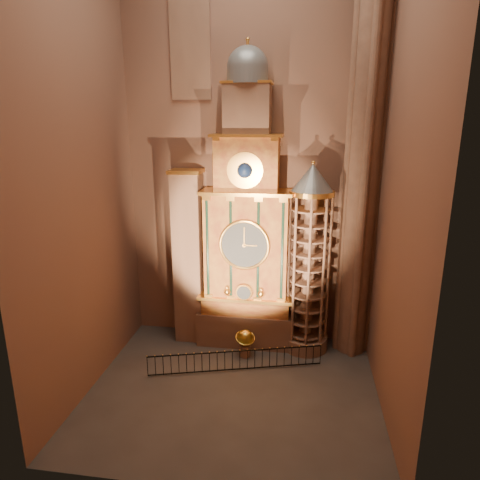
% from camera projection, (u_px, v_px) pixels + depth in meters
% --- Properties ---
extents(floor, '(14.00, 14.00, 0.00)m').
position_uv_depth(floor, '(233.00, 390.00, 21.01)').
color(floor, '#383330').
rests_on(floor, ground).
extents(wall_back, '(22.00, 0.00, 22.00)m').
position_uv_depth(wall_back, '(250.00, 154.00, 23.79)').
color(wall_back, '#845A47').
rests_on(wall_back, floor).
extents(wall_left, '(0.00, 22.00, 22.00)m').
position_uv_depth(wall_left, '(77.00, 162.00, 19.05)').
color(wall_left, '#845A47').
rests_on(wall_left, floor).
extents(wall_right, '(0.00, 22.00, 22.00)m').
position_uv_depth(wall_right, '(404.00, 167.00, 17.08)').
color(wall_right, '#845A47').
rests_on(wall_right, floor).
extents(astronomical_clock, '(5.60, 2.41, 16.70)m').
position_uv_depth(astronomical_clock, '(247.00, 234.00, 23.96)').
color(astronomical_clock, '#8C634C').
rests_on(astronomical_clock, floor).
extents(portrait_tower, '(1.80, 1.60, 10.20)m').
position_uv_depth(portrait_tower, '(189.00, 257.00, 24.86)').
color(portrait_tower, '#8C634C').
rests_on(portrait_tower, floor).
extents(stair_turret, '(2.50, 2.50, 10.80)m').
position_uv_depth(stair_turret, '(309.00, 262.00, 23.59)').
color(stair_turret, '#8C634C').
rests_on(stair_turret, floor).
extents(gothic_pier, '(2.04, 2.04, 22.00)m').
position_uv_depth(gothic_pier, '(365.00, 157.00, 21.97)').
color(gothic_pier, '#8C634C').
rests_on(gothic_pier, floor).
extents(stained_glass_window, '(2.20, 0.14, 5.20)m').
position_uv_depth(stained_glass_window, '(190.00, 48.00, 22.69)').
color(stained_glass_window, navy).
rests_on(stained_glass_window, wall_back).
extents(celestial_globe, '(1.42, 1.39, 1.59)m').
position_uv_depth(celestial_globe, '(245.00, 341.00, 23.84)').
color(celestial_globe, '#8C634C').
rests_on(celestial_globe, floor).
extents(iron_railing, '(8.85, 2.52, 1.12)m').
position_uv_depth(iron_railing, '(236.00, 361.00, 22.49)').
color(iron_railing, black).
rests_on(iron_railing, floor).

